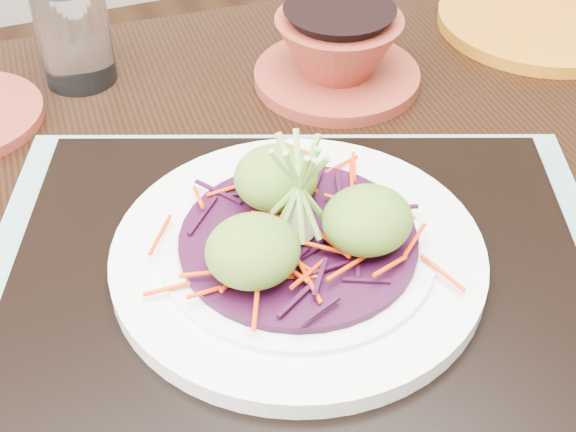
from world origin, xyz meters
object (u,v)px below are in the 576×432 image
object	(u,v)px
terracotta_bowl_set	(338,54)
yellow_plate	(541,20)
serving_tray	(298,272)
water_glass	(74,34)
white_plate	(298,254)
dining_table	(311,311)

from	to	relation	value
terracotta_bowl_set	yellow_plate	bearing A→B (deg)	5.26
serving_tray	water_glass	size ratio (longest dim) A/B	4.06
white_plate	water_glass	xyz separation A→B (m)	(-0.10, 0.35, 0.02)
white_plate	yellow_plate	world-z (taller)	white_plate
terracotta_bowl_set	yellow_plate	world-z (taller)	terracotta_bowl_set
serving_tray	terracotta_bowl_set	bearing A→B (deg)	81.45
terracotta_bowl_set	serving_tray	bearing A→B (deg)	-119.86
dining_table	yellow_plate	world-z (taller)	yellow_plate
dining_table	white_plate	bearing A→B (deg)	-120.20
water_glass	terracotta_bowl_set	bearing A→B (deg)	-22.73
white_plate	yellow_plate	xyz separation A→B (m)	(0.40, 0.27, -0.02)
white_plate	water_glass	distance (m)	0.36
dining_table	serving_tray	size ratio (longest dim) A/B	2.96
terracotta_bowl_set	dining_table	bearing A→B (deg)	-118.93
white_plate	terracotta_bowl_set	xyz separation A→B (m)	(0.14, 0.25, -0.00)
serving_tray	yellow_plate	bearing A→B (deg)	55.43
dining_table	water_glass	bearing A→B (deg)	116.61
serving_tray	water_glass	bearing A→B (deg)	126.56
white_plate	water_glass	size ratio (longest dim) A/B	2.64
serving_tray	white_plate	distance (m)	0.02
serving_tray	white_plate	world-z (taller)	white_plate
water_glass	serving_tray	bearing A→B (deg)	-74.76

